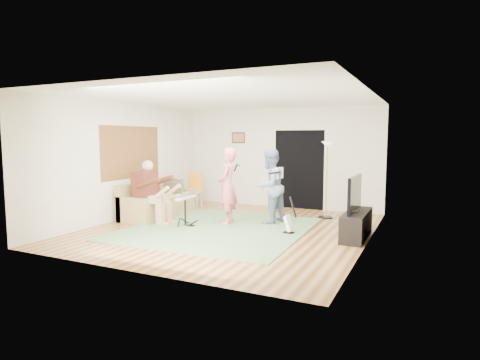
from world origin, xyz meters
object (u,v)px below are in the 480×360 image
guitarist (270,186)px  torchiere_lamp (327,166)px  dining_chair (194,195)px  sofa (155,205)px  drum_kit (185,213)px  television (355,193)px  guitar_spare (289,223)px  singer (228,186)px  tv_cabinet (357,225)px

guitarist → torchiere_lamp: size_ratio=0.92×
dining_chair → sofa: bearing=-109.3°
drum_kit → television: television is taller
guitar_spare → drum_kit: bearing=-172.3°
guitarist → television: size_ratio=1.40×
drum_kit → television: (3.45, 0.56, 0.56)m
drum_kit → guitarist: size_ratio=0.40×
guitarist → television: 1.99m
guitarist → guitar_spare: (0.71, -0.76, -0.62)m
singer → torchiere_lamp: size_ratio=0.93×
torchiere_lamp → television: size_ratio=1.52×
guitar_spare → singer: bearing=168.1°
sofa → television: 4.78m
guitarist → tv_cabinet: (1.97, -0.50, -0.58)m
sofa → singer: singer is taller
guitar_spare → television: bearing=11.9°
sofa → television: (4.74, -0.09, 0.58)m
drum_kit → tv_cabinet: bearing=9.0°
guitarist → torchiere_lamp: torchiere_lamp is taller
tv_cabinet → sofa: bearing=178.9°
guitarist → drum_kit: bearing=-39.7°
sofa → tv_cabinet: (4.79, -0.09, -0.02)m
singer → dining_chair: 2.34m
singer → guitar_spare: singer is taller
drum_kit → dining_chair: (-1.07, 2.06, 0.04)m
guitarist → tv_cabinet: size_ratio=1.19×
singer → guitarist: (0.82, 0.43, -0.01)m
sofa → drum_kit: sofa is taller
guitar_spare → television: 1.39m
tv_cabinet → television: 0.60m
torchiere_lamp → dining_chair: 3.72m
dining_chair → television: bearing=-29.0°
drum_kit → singer: (0.70, 0.63, 0.55)m
singer → guitarist: bearing=102.8°
sofa → drum_kit: 1.45m
dining_chair → singer: bearing=-49.5°
drum_kit → guitarist: 1.94m
guitarist → tv_cabinet: 2.12m
drum_kit → tv_cabinet: size_ratio=0.48×
guitar_spare → tv_cabinet: guitar_spare is taller
guitar_spare → torchiere_lamp: (0.29, 1.87, 1.03)m
guitar_spare → television: size_ratio=0.63×
torchiere_lamp → dining_chair: size_ratio=1.92×
guitarist → guitar_spare: 1.21m
drum_kit → guitar_spare: guitar_spare is taller
sofa → drum_kit: size_ratio=3.05×
drum_kit → dining_chair: size_ratio=0.71×
dining_chair → tv_cabinet: bearing=-28.8°
dining_chair → television: television is taller
drum_kit → dining_chair: 2.33m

